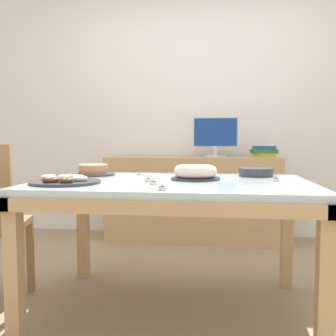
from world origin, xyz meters
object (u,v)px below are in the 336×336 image
(pastry_platter, at_px, (65,181))
(tealight_near_front, at_px, (153,183))
(tealight_right_edge, at_px, (162,188))
(cake_golden_bundt, at_px, (195,173))
(tealight_left_edge, at_px, (140,173))
(book_stack, at_px, (264,152))
(plate_stack, at_px, (256,172))
(computer_monitor, at_px, (215,137))
(tealight_near_cakes, at_px, (148,180))
(tealight_centre, at_px, (276,180))
(cake_chocolate_round, at_px, (93,171))

(pastry_platter, bearing_deg, tealight_near_front, 0.48)
(pastry_platter, bearing_deg, tealight_right_edge, -20.67)
(cake_golden_bundt, height_order, tealight_left_edge, cake_golden_bundt)
(book_stack, bearing_deg, tealight_near_front, -112.85)
(plate_stack, bearing_deg, computer_monitor, 102.14)
(pastry_platter, relative_size, tealight_near_cakes, 9.04)
(cake_golden_bundt, height_order, tealight_near_cakes, cake_golden_bundt)
(tealight_centre, xyz_separation_m, tealight_near_cakes, (-0.68, -0.11, 0.00))
(tealight_left_edge, bearing_deg, tealight_near_front, -71.01)
(plate_stack, bearing_deg, tealight_right_edge, -122.80)
(computer_monitor, height_order, tealight_right_edge, computer_monitor)
(cake_chocolate_round, relative_size, tealight_centre, 6.82)
(tealight_near_cakes, bearing_deg, tealight_centre, 9.35)
(plate_stack, xyz_separation_m, tealight_near_front, (-0.55, -0.53, -0.01))
(tealight_right_edge, relative_size, tealight_left_edge, 1.00)
(cake_chocolate_round, distance_m, tealight_near_cakes, 0.53)
(plate_stack, relative_size, tealight_near_front, 5.25)
(cake_chocolate_round, distance_m, cake_golden_bundt, 0.68)
(pastry_platter, bearing_deg, plate_stack, 28.07)
(book_stack, relative_size, plate_stack, 1.17)
(cake_golden_bundt, xyz_separation_m, tealight_near_cakes, (-0.24, -0.16, -0.03))
(cake_golden_bundt, relative_size, tealight_right_edge, 6.97)
(pastry_platter, height_order, plate_stack, plate_stack)
(cake_chocolate_round, height_order, tealight_right_edge, cake_chocolate_round)
(book_stack, relative_size, cake_golden_bundt, 0.88)
(book_stack, distance_m, tealight_near_cakes, 1.81)
(book_stack, xyz_separation_m, tealight_near_front, (-0.74, -1.75, -0.10))
(tealight_right_edge, height_order, tealight_near_cakes, same)
(computer_monitor, relative_size, cake_chocolate_round, 1.55)
(computer_monitor, xyz_separation_m, plate_stack, (0.26, -1.21, -0.23))
(cake_chocolate_round, xyz_separation_m, tealight_centre, (1.09, -0.22, -0.02))
(cake_golden_bundt, xyz_separation_m, tealight_left_edge, (-0.37, 0.25, -0.03))
(cake_golden_bundt, relative_size, pastry_platter, 0.77)
(tealight_left_edge, bearing_deg, computer_monitor, 68.93)
(cake_golden_bundt, distance_m, tealight_right_edge, 0.50)
(book_stack, xyz_separation_m, tealight_near_cakes, (-0.79, -1.63, -0.10))
(book_stack, xyz_separation_m, tealight_right_edge, (-0.66, -1.95, -0.10))
(tealight_right_edge, bearing_deg, tealight_left_edge, 109.15)
(tealight_right_edge, bearing_deg, cake_chocolate_round, 129.26)
(book_stack, distance_m, cake_golden_bundt, 1.57)
(cake_chocolate_round, distance_m, pastry_platter, 0.46)
(tealight_right_edge, bearing_deg, tealight_centre, 38.51)
(tealight_near_cakes, bearing_deg, computer_monitor, 78.22)
(tealight_near_cakes, bearing_deg, tealight_near_front, -67.91)
(tealight_left_edge, bearing_deg, pastry_platter, -117.68)
(pastry_platter, bearing_deg, cake_golden_bundt, 23.67)
(tealight_near_front, xyz_separation_m, tealight_near_cakes, (-0.05, 0.12, 0.00))
(computer_monitor, relative_size, tealight_near_cakes, 10.60)
(plate_stack, height_order, tealight_near_cakes, plate_stack)
(computer_monitor, bearing_deg, cake_chocolate_round, -120.35)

